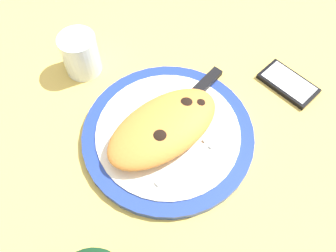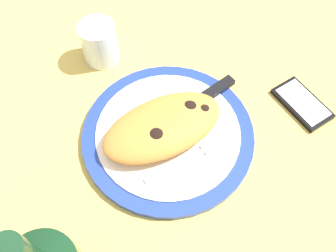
% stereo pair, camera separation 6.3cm
% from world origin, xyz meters
% --- Properties ---
extents(ground_plane, '(1.50, 1.50, 0.03)m').
position_xyz_m(ground_plane, '(0.00, 0.00, -0.01)').
color(ground_plane, '#DBB756').
extents(plate, '(0.31, 0.31, 0.02)m').
position_xyz_m(plate, '(0.00, 0.00, 0.01)').
color(plate, '#233D99').
rests_on(plate, ground_plane).
extents(calzone, '(0.24, 0.16, 0.05)m').
position_xyz_m(calzone, '(-0.01, 0.00, 0.04)').
color(calzone, orange).
rests_on(calzone, plate).
extents(fork, '(0.15, 0.05, 0.00)m').
position_xyz_m(fork, '(0.03, -0.06, 0.02)').
color(fork, silver).
rests_on(fork, plate).
extents(knife, '(0.23, 0.11, 0.01)m').
position_xyz_m(knife, '(0.08, 0.05, 0.02)').
color(knife, silver).
rests_on(knife, plate).
extents(smartphone, '(0.09, 0.13, 0.01)m').
position_xyz_m(smartphone, '(0.27, 0.00, 0.01)').
color(smartphone, black).
rests_on(smartphone, ground_plane).
extents(water_glass, '(0.07, 0.07, 0.09)m').
position_xyz_m(water_glass, '(-0.08, 0.22, 0.04)').
color(water_glass, silver).
rests_on(water_glass, ground_plane).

